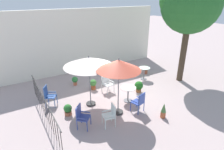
# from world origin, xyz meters

# --- Properties ---
(ground_plane) EXTENTS (60.00, 60.00, 0.00)m
(ground_plane) POSITION_xyz_m (0.00, 0.00, 0.00)
(ground_plane) COLOR #AD9795
(villa_facade) EXTENTS (11.25, 0.30, 4.03)m
(villa_facade) POSITION_xyz_m (0.00, 4.41, 2.02)
(villa_facade) COLOR white
(villa_facade) RESTS_ON ground
(terrace_railing) EXTENTS (0.03, 5.02, 1.01)m
(terrace_railing) POSITION_xyz_m (-3.57, -0.00, 0.68)
(terrace_railing) COLOR black
(terrace_railing) RESTS_ON ground
(shade_tree) EXTENTS (3.25, 3.10, 5.90)m
(shade_tree) POSITION_xyz_m (4.38, -0.21, 4.35)
(shade_tree) COLOR #443526
(shade_tree) RESTS_ON ground
(patio_umbrella_0) EXTENTS (1.81, 1.81, 2.52)m
(patio_umbrella_0) POSITION_xyz_m (-0.77, -1.28, 2.21)
(patio_umbrella_0) COLOR #2D2D2D
(patio_umbrella_0) RESTS_ON ground
(patio_umbrella_1) EXTENTS (2.21, 2.21, 2.40)m
(patio_umbrella_1) POSITION_xyz_m (-1.50, -0.04, 2.12)
(patio_umbrella_1) COLOR #2D2D2D
(patio_umbrella_1) RESTS_ON ground
(cafe_table_0) EXTENTS (0.68, 0.68, 0.76)m
(cafe_table_0) POSITION_xyz_m (2.52, 0.95, 0.52)
(cafe_table_0) COLOR silver
(cafe_table_0) RESTS_ON ground
(cafe_table_1) EXTENTS (0.74, 0.74, 0.74)m
(cafe_table_1) POSITION_xyz_m (0.19, -0.68, 0.52)
(cafe_table_1) COLOR silver
(cafe_table_1) RESTS_ON ground
(patio_chair_0) EXTENTS (0.51, 0.52, 0.91)m
(patio_chair_0) POSITION_xyz_m (-1.47, -1.83, 0.52)
(patio_chair_0) COLOR silver
(patio_chair_0) RESTS_ON ground
(patio_chair_1) EXTENTS (0.61, 0.60, 0.99)m
(patio_chair_1) POSITION_xyz_m (-3.18, 0.89, 0.56)
(patio_chair_1) COLOR #274C93
(patio_chair_1) RESTS_ON ground
(patio_chair_2) EXTENTS (0.56, 0.56, 0.94)m
(patio_chair_2) POSITION_xyz_m (0.06, -1.68, 0.53)
(patio_chair_2) COLOR #2C459F
(patio_chair_2) RESTS_ON ground
(patio_chair_3) EXTENTS (0.65, 0.65, 0.95)m
(patio_chair_3) POSITION_xyz_m (-2.49, -1.37, 0.53)
(patio_chair_3) COLOR #324490
(patio_chair_3) RESTS_ON ground
(patio_chair_4) EXTENTS (0.58, 0.58, 0.87)m
(patio_chair_4) POSITION_xyz_m (-0.20, 0.72, 0.51)
(patio_chair_4) COLOR white
(patio_chair_4) RESTS_ON ground
(potted_plant_0) EXTENTS (0.34, 0.34, 0.51)m
(potted_plant_0) POSITION_xyz_m (-1.38, 2.34, 0.29)
(potted_plant_0) COLOR #C56649
(potted_plant_0) RESTS_ON ground
(potted_plant_1) EXTENTS (0.35, 0.35, 0.50)m
(potted_plant_1) POSITION_xyz_m (-2.69, -0.30, 0.26)
(potted_plant_1) COLOR #9F5B3C
(potted_plant_1) RESTS_ON ground
(potted_plant_2) EXTENTS (0.37, 0.37, 0.58)m
(potted_plant_2) POSITION_xyz_m (-0.72, 1.32, 0.33)
(potted_plant_2) COLOR #AC522A
(potted_plant_2) RESTS_ON ground
(potted_plant_3) EXTENTS (0.30, 0.30, 0.55)m
(potted_plant_3) POSITION_xyz_m (3.21, 1.60, 0.28)
(potted_plant_3) COLOR #9E4E35
(potted_plant_3) RESTS_ON ground
(potted_plant_4) EXTENTS (0.22, 0.22, 0.67)m
(potted_plant_4) POSITION_xyz_m (0.68, -2.54, 0.33)
(potted_plant_4) COLOR #AE5533
(potted_plant_4) RESTS_ON ground
(potted_plant_5) EXTENTS (0.45, 0.45, 0.60)m
(potted_plant_5) POSITION_xyz_m (1.23, -0.20, 0.34)
(potted_plant_5) COLOR brown
(potted_plant_5) RESTS_ON ground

